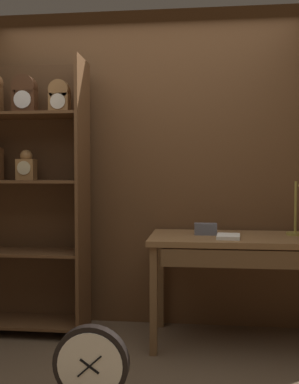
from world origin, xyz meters
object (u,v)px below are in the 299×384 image
object	(u,v)px
open_repair_manual	(228,236)
toolbox_small	(206,229)
bookshelf	(8,188)
round_clock_large	(91,366)
workbench	(244,249)

from	to	relation	value
open_repair_manual	toolbox_small	bearing A→B (deg)	139.38
bookshelf	open_repair_manual	distance (m)	1.76
toolbox_small	bookshelf	bearing A→B (deg)	178.79
bookshelf	toolbox_small	distance (m)	1.59
toolbox_small	open_repair_manual	world-z (taller)	toolbox_small
open_repair_manual	round_clock_large	bearing A→B (deg)	-125.31
bookshelf	workbench	world-z (taller)	bookshelf
bookshelf	workbench	xyz separation A→B (m)	(1.84, -0.10, -0.44)
toolbox_small	round_clock_large	bearing A→B (deg)	-120.22
bookshelf	open_repair_manual	world-z (taller)	bookshelf
workbench	toolbox_small	size ratio (longest dim) A/B	8.25
toolbox_small	workbench	bearing A→B (deg)	-14.36
toolbox_small	round_clock_large	xyz separation A→B (m)	(-0.62, -1.06, -0.61)
workbench	toolbox_small	xyz separation A→B (m)	(-0.28, 0.07, 0.13)
bookshelf	workbench	distance (m)	1.89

